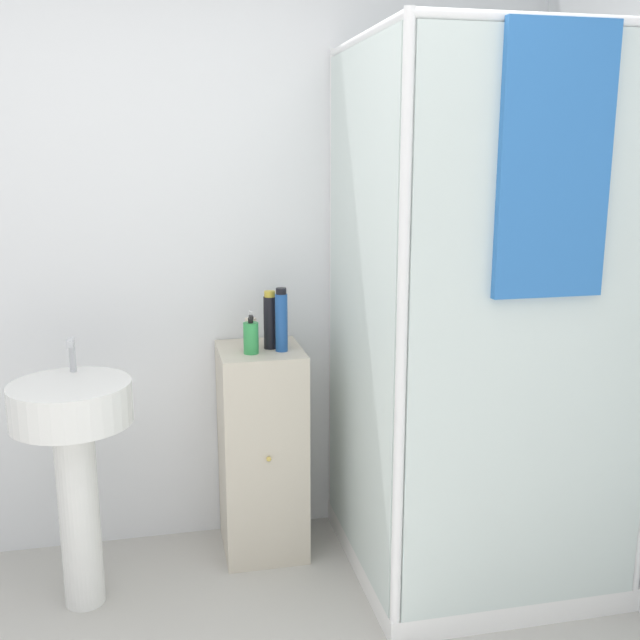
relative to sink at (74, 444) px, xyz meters
name	(u,v)px	position (x,y,z in m)	size (l,w,h in m)	color
wall_back	(162,256)	(0.35, 0.48, 0.61)	(6.40, 0.06, 2.50)	silver
shower_enclosure	(466,442)	(1.47, -0.12, -0.07)	(0.97, 1.00, 2.08)	white
vanity_cabinet	(262,450)	(0.72, 0.26, -0.19)	(0.34, 0.40, 0.89)	beige
sink	(74,444)	(0.00, 0.00, 0.00)	(0.43, 0.43, 1.00)	white
soap_dispenser	(251,338)	(0.68, 0.19, 0.32)	(0.06, 0.06, 0.16)	green
shampoo_bottle_tall_black	(270,321)	(0.76, 0.26, 0.37)	(0.05, 0.05, 0.24)	black
shampoo_bottle_blue	(281,321)	(0.80, 0.21, 0.38)	(0.05, 0.05, 0.26)	#1E4C93
lotion_bottle_white	(251,332)	(0.69, 0.30, 0.31)	(0.05, 0.05, 0.15)	beige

